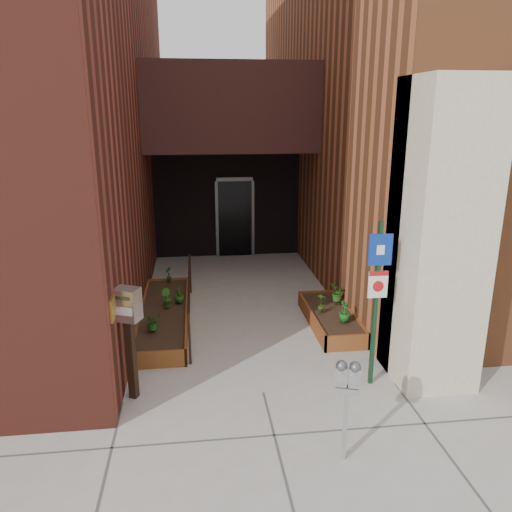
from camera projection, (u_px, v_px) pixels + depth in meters
name	position (u px, v px, depth m)	size (l,w,h in m)	color
ground	(263.00, 393.00, 7.24)	(80.00, 80.00, 0.00)	#9E9991
architecture	(219.00, 67.00, 12.39)	(20.00, 14.60, 10.00)	maroon
planter_left	(164.00, 316.00, 9.59)	(0.90, 3.60, 0.30)	brown
planter_right	(331.00, 319.00, 9.49)	(0.80, 2.20, 0.30)	brown
handrail	(189.00, 286.00, 9.43)	(0.04, 3.34, 0.90)	black
parking_meter	(347.00, 384.00, 5.60)	(0.30, 0.18, 1.27)	#99999C
sign_post	(377.00, 288.00, 7.07)	(0.34, 0.08, 2.49)	#12321B
payment_dropbox	(129.00, 320.00, 6.81)	(0.40, 0.35, 1.65)	black
shrub_left_a	(153.00, 321.00, 8.58)	(0.29, 0.29, 0.32)	#205E1A
shrub_left_b	(166.00, 298.00, 9.59)	(0.20, 0.20, 0.36)	#27631C
shrub_left_c	(179.00, 294.00, 9.82)	(0.19, 0.19, 0.34)	#205016
shrub_left_d	(169.00, 274.00, 11.03)	(0.18, 0.18, 0.33)	#1B5518
shrub_right_a	(345.00, 311.00, 8.93)	(0.21, 0.21, 0.37)	#1B601B
shrub_right_b	(321.00, 303.00, 9.34)	(0.19, 0.19, 0.37)	#285719
shrub_right_c	(338.00, 293.00, 9.86)	(0.33, 0.33, 0.36)	#2B5D1A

